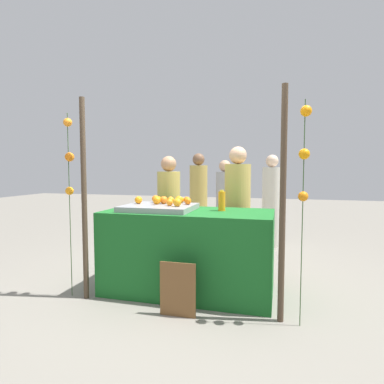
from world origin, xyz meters
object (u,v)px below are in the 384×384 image
juice_bottle (222,201)px  vendor_right (237,216)px  orange_1 (138,200)px  orange_0 (177,202)px  chalkboard_sign (178,290)px  vendor_left (169,217)px  stall_counter (189,251)px

juice_bottle → vendor_right: size_ratio=0.14×
orange_1 → juice_bottle: size_ratio=0.37×
juice_bottle → vendor_right: bearing=81.8°
orange_0 → juice_bottle: size_ratio=0.38×
chalkboard_sign → vendor_left: bearing=112.6°
stall_counter → orange_1: bearing=178.6°
stall_counter → orange_1: 0.84m
vendor_left → orange_0: bearing=-65.0°
orange_1 → orange_0: bearing=-16.0°
vendor_right → chalkboard_sign: bearing=-105.5°
chalkboard_sign → stall_counter: bearing=96.8°
stall_counter → orange_0: 0.59m
orange_0 → chalkboard_sign: bearing=-71.8°
juice_bottle → orange_1: bearing=-175.5°
orange_0 → orange_1: size_ratio=1.03×
chalkboard_sign → juice_bottle: bearing=68.4°
orange_1 → vendor_left: size_ratio=0.06×
vendor_left → juice_bottle: bearing=-36.5°
stall_counter → orange_0: orange_0 is taller
juice_bottle → chalkboard_sign: 1.10m
stall_counter → juice_bottle: (0.36, 0.09, 0.57)m
orange_1 → vendor_right: (1.07, 0.72, -0.25)m
vendor_left → vendor_right: (0.94, 0.02, 0.05)m
orange_0 → orange_1: orange_0 is taller
orange_0 → chalkboard_sign: size_ratio=0.17×
orange_0 → vendor_right: bearing=58.2°
vendor_right → orange_1: bearing=-146.0°
juice_bottle → chalkboard_sign: bearing=-111.6°
juice_bottle → chalkboard_sign: (-0.29, -0.72, -0.78)m
orange_0 → vendor_left: size_ratio=0.06×
juice_bottle → vendor_left: 1.10m
juice_bottle → vendor_left: size_ratio=0.15×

